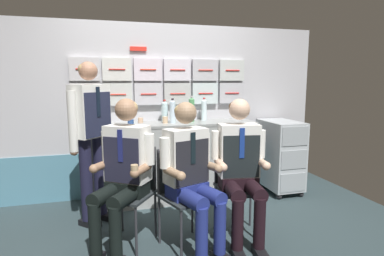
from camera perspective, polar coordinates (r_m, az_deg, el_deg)
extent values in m
cube|color=#2C3B3E|center=(3.09, -0.30, -19.94)|extent=(4.80, 4.80, 0.04)
cube|color=#B8B8BE|center=(4.08, -5.43, 3.17)|extent=(4.20, 0.06, 2.15)
cube|color=teal|center=(4.20, -5.19, -7.63)|extent=(4.12, 0.01, 0.58)
cube|color=silver|center=(3.95, -18.59, 5.71)|extent=(0.34, 0.06, 0.27)
cylinder|color=red|center=(3.91, -18.61, 5.68)|extent=(0.19, 0.01, 0.01)
cube|color=#BBC0BC|center=(3.95, -13.22, 5.93)|extent=(0.34, 0.06, 0.27)
cylinder|color=red|center=(3.91, -13.19, 5.90)|extent=(0.19, 0.01, 0.01)
cube|color=#B9B8C0|center=(3.98, -7.88, 6.09)|extent=(0.34, 0.06, 0.27)
cylinder|color=red|center=(3.94, -7.81, 6.07)|extent=(0.19, 0.01, 0.01)
cube|color=#B0B2B0|center=(4.05, -2.68, 6.20)|extent=(0.34, 0.06, 0.27)
cylinder|color=red|center=(4.01, -2.56, 6.18)|extent=(0.19, 0.01, 0.01)
cube|color=silver|center=(4.15, 2.32, 6.26)|extent=(0.34, 0.06, 0.27)
cylinder|color=red|center=(4.11, 2.49, 6.24)|extent=(0.19, 0.01, 0.01)
cube|color=#B2B3BA|center=(4.27, 7.06, 6.27)|extent=(0.34, 0.06, 0.27)
cylinder|color=red|center=(4.24, 7.26, 6.25)|extent=(0.19, 0.01, 0.01)
cube|color=#BFBCC0|center=(3.95, -18.80, 10.00)|extent=(0.34, 0.06, 0.27)
cylinder|color=red|center=(3.91, -18.82, 10.02)|extent=(0.19, 0.01, 0.01)
cube|color=silver|center=(3.95, -13.37, 10.23)|extent=(0.34, 0.06, 0.27)
cylinder|color=red|center=(3.91, -13.34, 10.24)|extent=(0.19, 0.01, 0.01)
cube|color=silver|center=(3.98, -7.97, 10.36)|extent=(0.34, 0.06, 0.27)
cylinder|color=red|center=(3.94, -7.90, 10.38)|extent=(0.19, 0.01, 0.01)
cube|color=silver|center=(4.05, -2.71, 10.40)|extent=(0.34, 0.06, 0.27)
cylinder|color=red|center=(4.01, -2.58, 10.42)|extent=(0.19, 0.01, 0.01)
cube|color=#B2B1B9|center=(4.14, 2.35, 10.36)|extent=(0.34, 0.06, 0.27)
cylinder|color=red|center=(4.11, 2.51, 10.37)|extent=(0.19, 0.01, 0.01)
cube|color=#BBC0BE|center=(4.27, 7.13, 10.25)|extent=(0.34, 0.06, 0.27)
cylinder|color=red|center=(4.24, 7.33, 10.26)|extent=(0.19, 0.01, 0.01)
cube|color=red|center=(4.00, -9.65, 13.89)|extent=(0.20, 0.02, 0.05)
cube|color=#9FA2A1|center=(3.92, -3.54, -6.14)|extent=(1.99, 0.52, 0.92)
cube|color=gray|center=(3.83, -3.61, 0.76)|extent=(2.03, 0.53, 0.03)
sphere|color=black|center=(4.15, 15.41, -11.79)|extent=(0.07, 0.07, 0.07)
sphere|color=black|center=(4.31, 19.02, -11.17)|extent=(0.07, 0.07, 0.07)
sphere|color=black|center=(4.60, 11.85, -9.62)|extent=(0.07, 0.07, 0.07)
sphere|color=black|center=(4.75, 15.22, -9.16)|extent=(0.07, 0.07, 0.07)
cube|color=#ADB5BA|center=(4.32, 15.55, -4.50)|extent=(0.40, 0.64, 0.87)
cube|color=#99A0A6|center=(4.13, 17.73, -9.35)|extent=(0.35, 0.01, 0.23)
cube|color=#99A0A6|center=(4.05, 17.92, -5.46)|extent=(0.35, 0.01, 0.23)
cube|color=#99A0A6|center=(4.00, 18.11, -1.43)|extent=(0.35, 0.01, 0.23)
cylinder|color=#28282D|center=(4.00, 18.00, 0.38)|extent=(0.32, 0.02, 0.02)
cylinder|color=#2D2D33|center=(2.96, -16.35, -16.48)|extent=(0.02, 0.02, 0.44)
cylinder|color=#2D2D33|center=(2.78, -10.03, -17.97)|extent=(0.02, 0.02, 0.44)
cylinder|color=#2D2D33|center=(3.23, -12.51, -14.13)|extent=(0.02, 0.02, 0.44)
cylinder|color=#2D2D33|center=(3.07, -6.59, -15.25)|extent=(0.02, 0.02, 0.44)
cube|color=#252B2E|center=(2.92, -11.51, -11.77)|extent=(0.56, 0.56, 0.02)
cube|color=#252B2E|center=(3.01, -9.75, -6.87)|extent=(0.32, 0.24, 0.40)
cylinder|color=#2D2D33|center=(3.09, -12.77, -6.54)|extent=(0.02, 0.02, 0.40)
cylinder|color=#2D2D33|center=(2.92, -6.74, -7.29)|extent=(0.02, 0.02, 0.40)
cylinder|color=black|center=(2.77, -17.06, -17.06)|extent=(0.10, 0.10, 0.43)
cylinder|color=black|center=(2.67, -13.60, -17.94)|extent=(0.10, 0.10, 0.43)
cylinder|color=black|center=(2.81, -15.12, -11.39)|extent=(0.33, 0.39, 0.13)
cylinder|color=black|center=(2.71, -11.72, -12.01)|extent=(0.33, 0.39, 0.13)
cube|color=black|center=(2.89, -11.55, -10.45)|extent=(0.40, 0.36, 0.12)
cube|color=white|center=(2.83, -11.53, -4.48)|extent=(0.42, 0.38, 0.49)
cube|color=#1F2034|center=(2.75, -12.65, -5.73)|extent=(0.28, 0.20, 0.39)
cube|color=navy|center=(2.71, -12.82, -3.16)|extent=(0.04, 0.03, 0.27)
cylinder|color=white|center=(2.93, -15.14, -3.08)|extent=(0.08, 0.08, 0.27)
cylinder|color=#9F7659|center=(2.87, -15.95, -6.50)|extent=(0.20, 0.24, 0.07)
sphere|color=#9F7659|center=(2.78, -17.27, -7.03)|extent=(0.08, 0.08, 0.08)
cylinder|color=white|center=(2.71, -7.68, -3.78)|extent=(0.08, 0.08, 0.27)
cylinder|color=#9F7659|center=(2.66, -9.10, -7.42)|extent=(0.20, 0.24, 0.07)
sphere|color=#9F7659|center=(2.57, -10.28, -8.03)|extent=(0.08, 0.08, 0.08)
cylinder|color=tan|center=(2.56, -10.31, -7.18)|extent=(0.06, 0.06, 0.06)
sphere|color=#9F7659|center=(2.77, -11.76, 3.24)|extent=(0.19, 0.19, 0.19)
ellipsoid|color=tan|center=(2.78, -11.62, 3.63)|extent=(0.26, 0.25, 0.14)
cylinder|color=#2D2D33|center=(2.69, -1.95, -18.85)|extent=(0.02, 0.02, 0.44)
cylinder|color=#2D2D33|center=(2.88, 4.35, -16.92)|extent=(0.02, 0.02, 0.44)
cylinder|color=#2D2D33|center=(2.96, -5.90, -16.14)|extent=(0.02, 0.02, 0.44)
cylinder|color=#2D2D33|center=(3.14, 0.05, -14.64)|extent=(0.02, 0.02, 0.44)
cube|color=#252B2E|center=(2.82, -0.87, -12.33)|extent=(0.51, 0.51, 0.02)
cube|color=#252B2E|center=(2.90, -3.00, -7.32)|extent=(0.36, 0.15, 0.40)
cylinder|color=#2D2D33|center=(2.81, -6.04, -7.91)|extent=(0.02, 0.02, 0.40)
cylinder|color=#2D2D33|center=(2.99, 0.05, -6.83)|extent=(0.02, 0.02, 0.40)
cylinder|color=navy|center=(2.59, 1.74, -18.54)|extent=(0.10, 0.10, 0.43)
cylinder|color=navy|center=(2.69, 5.03, -17.46)|extent=(0.10, 0.10, 0.43)
cylinder|color=navy|center=(2.62, -0.48, -12.57)|extent=(0.25, 0.39, 0.13)
cylinder|color=navy|center=(2.72, 2.78, -11.76)|extent=(0.25, 0.39, 0.13)
cube|color=navy|center=(2.79, -0.88, -10.97)|extent=(0.38, 0.30, 0.12)
cube|color=white|center=(2.73, -1.13, -4.99)|extent=(0.40, 0.30, 0.47)
cube|color=black|center=(2.65, 0.11, -6.21)|extent=(0.31, 0.12, 0.38)
cube|color=black|center=(2.62, 0.21, -3.66)|extent=(0.04, 0.02, 0.26)
cylinder|color=white|center=(2.61, -4.91, -4.49)|extent=(0.08, 0.08, 0.25)
cylinder|color=#A28162|center=(2.57, -3.29, -8.09)|extent=(0.14, 0.24, 0.07)
sphere|color=#A28162|center=(2.48, -1.99, -8.67)|extent=(0.08, 0.08, 0.08)
cylinder|color=white|center=(2.83, 2.35, -3.42)|extent=(0.08, 0.08, 0.25)
cylinder|color=#A28162|center=(2.77, 3.33, -6.82)|extent=(0.14, 0.24, 0.07)
sphere|color=#A28162|center=(2.69, 4.74, -7.30)|extent=(0.08, 0.08, 0.08)
sphere|color=#A28162|center=(2.66, -1.15, 2.74)|extent=(0.19, 0.19, 0.19)
ellipsoid|color=tan|center=(2.67, -1.32, 3.12)|extent=(0.23, 0.22, 0.13)
cylinder|color=#2D2D33|center=(2.91, 5.60, -16.59)|extent=(0.02, 0.02, 0.44)
cylinder|color=#2D2D33|center=(3.01, 12.58, -15.93)|extent=(0.02, 0.02, 0.44)
cylinder|color=#2D2D33|center=(3.24, 4.19, -13.92)|extent=(0.02, 0.02, 0.44)
cylinder|color=#2D2D33|center=(3.32, 10.47, -13.44)|extent=(0.02, 0.02, 0.44)
cube|color=#252B2E|center=(3.03, 8.31, -10.91)|extent=(0.46, 0.46, 0.02)
cube|color=#252B2E|center=(3.14, 7.49, -6.15)|extent=(0.37, 0.08, 0.40)
cylinder|color=#2D2D33|center=(3.09, 4.28, -6.33)|extent=(0.02, 0.02, 0.40)
cylinder|color=#2D2D33|center=(3.18, 10.69, -6.04)|extent=(0.02, 0.02, 0.40)
cube|color=black|center=(2.85, 8.31, -21.61)|extent=(0.12, 0.23, 0.06)
cube|color=black|center=(2.90, 12.15, -21.15)|extent=(0.12, 0.23, 0.06)
cylinder|color=black|center=(2.77, 8.20, -16.79)|extent=(0.10, 0.10, 0.43)
cylinder|color=black|center=(2.82, 12.04, -16.41)|extent=(0.10, 0.10, 0.43)
cylinder|color=black|center=(2.83, 7.39, -11.00)|extent=(0.19, 0.40, 0.13)
cylinder|color=black|center=(2.88, 11.07, -10.74)|extent=(0.19, 0.40, 0.13)
cube|color=black|center=(3.01, 8.34, -9.63)|extent=(0.37, 0.25, 0.12)
cube|color=white|center=(2.95, 8.36, -3.95)|extent=(0.39, 0.25, 0.48)
cube|color=black|center=(2.86, 8.90, -5.15)|extent=(0.33, 0.06, 0.39)
cube|color=navy|center=(2.82, 9.00, -2.72)|extent=(0.04, 0.01, 0.27)
cylinder|color=white|center=(2.89, 4.35, -3.07)|extent=(0.08, 0.08, 0.26)
cylinder|color=beige|center=(2.82, 5.14, -6.49)|extent=(0.10, 0.25, 0.07)
sphere|color=beige|center=(2.72, 5.62, -7.08)|extent=(0.08, 0.08, 0.08)
cylinder|color=white|center=(3.00, 12.28, -2.81)|extent=(0.08, 0.08, 0.26)
cylinder|color=beige|center=(2.92, 12.51, -6.13)|extent=(0.10, 0.25, 0.07)
sphere|color=beige|center=(2.83, 13.24, -6.67)|extent=(0.08, 0.08, 0.08)
sphere|color=beige|center=(2.89, 8.53, 3.35)|extent=(0.19, 0.19, 0.19)
ellipsoid|color=brown|center=(2.90, 8.46, 3.72)|extent=(0.21, 0.20, 0.13)
cube|color=black|center=(3.49, -17.88, -16.03)|extent=(0.24, 0.23, 0.06)
cube|color=black|center=(3.61, -15.52, -15.02)|extent=(0.24, 0.23, 0.06)
cylinder|color=#1A1931|center=(3.35, -18.47, -8.81)|extent=(0.12, 0.12, 0.84)
cylinder|color=#1A1931|center=(3.47, -16.29, -8.11)|extent=(0.12, 0.12, 0.84)
cube|color=white|center=(3.28, -17.89, 2.95)|extent=(0.40, 0.41, 0.52)
cube|color=#1E223A|center=(3.21, -16.52, 2.33)|extent=(0.24, 0.25, 0.43)
cube|color=black|center=(3.19, -16.51, 4.53)|extent=(0.04, 0.04, 0.29)
cylinder|color=white|center=(3.14, -20.73, 1.10)|extent=(0.08, 0.08, 0.57)
sphere|color=#A9775B|center=(3.19, -20.46, -4.01)|extent=(0.08, 0.08, 0.08)
cylinder|color=white|center=(3.45, -15.18, 1.97)|extent=(0.08, 0.08, 0.57)
sphere|color=#A9775B|center=(3.49, -14.99, -2.71)|extent=(0.08, 0.08, 0.08)
sphere|color=#A9775B|center=(3.27, -18.21, 9.73)|extent=(0.18, 0.18, 0.18)
ellipsoid|color=tan|center=(3.28, -18.39, 10.01)|extent=(0.24, 0.24, 0.13)
cylinder|color=silver|center=(3.77, -3.51, 2.79)|extent=(0.07, 0.07, 0.25)
cone|color=silver|center=(3.76, -3.53, 4.88)|extent=(0.07, 0.07, 0.02)
cylinder|color=black|center=(3.76, -3.53, 5.22)|extent=(0.03, 0.03, 0.02)
cylinder|color=silver|center=(3.90, -4.98, 2.81)|extent=(0.08, 0.08, 0.23)
cone|color=silver|center=(3.89, -5.01, 4.66)|extent=(0.08, 0.08, 0.02)
cylinder|color=red|center=(3.89, -5.01, 4.99)|extent=(0.04, 0.04, 0.02)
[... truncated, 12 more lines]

